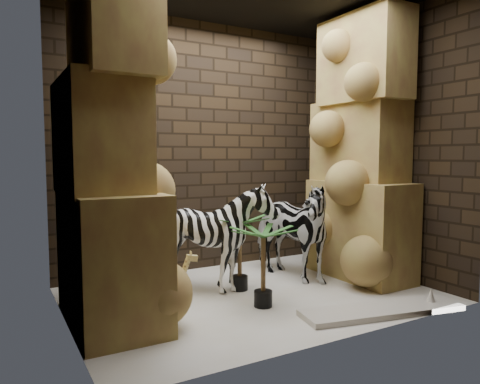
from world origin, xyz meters
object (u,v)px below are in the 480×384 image
giraffe_toy (169,286)px  surfboard (382,310)px  palm_back (263,266)px  zebra_left (216,242)px  palm_front (240,252)px  zebra_right (287,222)px

giraffe_toy → surfboard: (1.72, -0.76, -0.27)m
giraffe_toy → palm_back: palm_back is taller
zebra_left → surfboard: zebra_left is taller
zebra_left → palm_front: 0.27m
palm_back → surfboard: size_ratio=0.51×
zebra_right → palm_back: size_ratio=1.72×
zebra_right → palm_back: zebra_right is taller
surfboard → palm_front: bearing=134.3°
palm_front → palm_back: (-0.06, -0.55, -0.02)m
giraffe_toy → zebra_left: bearing=44.1°
zebra_left → surfboard: size_ratio=0.75×
zebra_left → palm_front: bearing=-18.5°
zebra_right → palm_front: bearing=-179.2°
zebra_left → surfboard: 1.71m
zebra_right → zebra_left: size_ratio=1.16×
zebra_right → surfboard: size_ratio=0.87×
zebra_left → surfboard: (1.00, -1.29, -0.49)m
surfboard → giraffe_toy: bearing=168.0°
zebra_left → giraffe_toy: 0.91m
giraffe_toy → palm_front: palm_front is taller
zebra_left → surfboard: bearing=-52.1°
surfboard → zebra_left: bearing=139.7°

